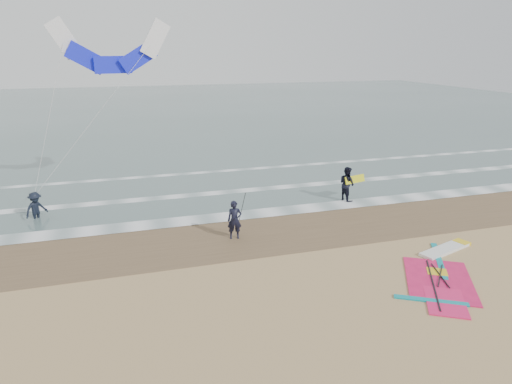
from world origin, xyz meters
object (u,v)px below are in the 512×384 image
object	(u,v)px
surf_kite	(112,52)
person_walking	(347,184)
person_standing	(235,220)
windsurf_rig	(442,271)
person_wading	(35,202)

from	to	relation	value
surf_kite	person_walking	bearing A→B (deg)	-19.86
person_standing	person_walking	size ratio (longest dim) A/B	0.91
windsurf_rig	person_standing	size ratio (longest dim) A/B	3.24
person_walking	person_wading	world-z (taller)	person_walking
person_standing	person_wading	distance (m)	9.75
person_standing	surf_kite	size ratio (longest dim) A/B	0.20
person_walking	surf_kite	world-z (taller)	surf_kite
person_standing	windsurf_rig	bearing A→B (deg)	-28.29
person_standing	surf_kite	xyz separation A→B (m)	(-4.36, 7.26, 6.71)
surf_kite	person_standing	bearing A→B (deg)	-58.98
person_wading	surf_kite	bearing A→B (deg)	-9.88
person_standing	person_wading	bearing A→B (deg)	159.80
windsurf_rig	person_walking	distance (m)	8.37
person_walking	surf_kite	size ratio (longest dim) A/B	0.23
windsurf_rig	surf_kite	size ratio (longest dim) A/B	0.66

